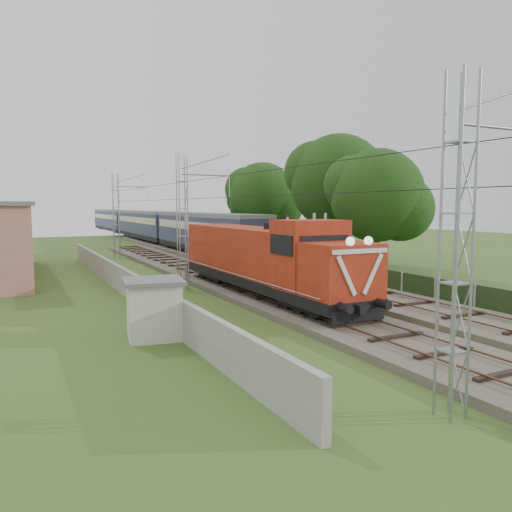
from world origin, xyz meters
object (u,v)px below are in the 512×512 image
coach_rake (146,223)px  relay_hut (154,308)px  locomotive (264,258)px  signal_post (286,238)px

coach_rake → relay_hut: size_ratio=28.22×
coach_rake → locomotive: bearing=-96.3°
locomotive → relay_hut: size_ratio=6.71×
coach_rake → signal_post: 43.06m
coach_rake → signal_post: signal_post is taller
locomotive → coach_rake: bearing=83.7°
coach_rake → relay_hut: bearing=-103.7°
coach_rake → signal_post: bearing=-92.9°
locomotive → relay_hut: locomotive is taller
coach_rake → signal_post: (-2.14, -43.00, 0.46)m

